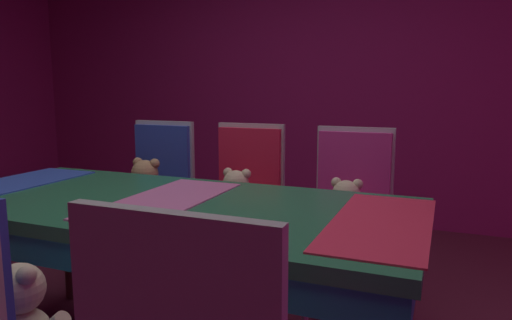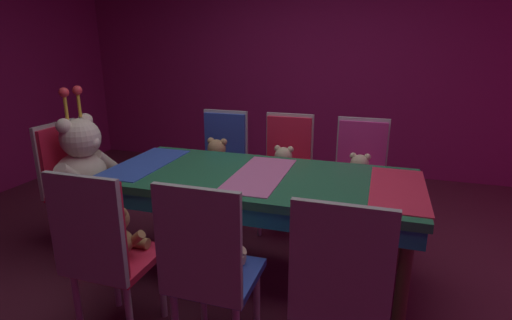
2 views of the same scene
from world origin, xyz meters
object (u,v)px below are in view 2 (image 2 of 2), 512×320
(teddy_right_0, at_px, (359,174))
(throne_chair, at_px, (68,173))
(chair_right_2, at_px, (223,155))
(teddy_left_1, at_px, (218,249))
(chair_left_0, at_px, (340,283))
(teddy_right_2, at_px, (217,159))
(king_teddy_bear, at_px, (84,160))
(chair_left_1, at_px, (206,260))
(chair_left_2, at_px, (100,244))
(chair_right_0, at_px, (360,167))
(banquet_table, at_px, (260,188))
(chair_right_1, at_px, (287,160))
(teddy_right_1, at_px, (283,166))
(teddy_left_2, at_px, (118,234))
(teddy_left_0, at_px, (344,269))

(teddy_right_0, relative_size, throne_chair, 0.31)
(teddy_right_0, xyz_separation_m, chair_right_2, (0.15, 1.19, 0.02))
(teddy_left_1, relative_size, teddy_right_0, 0.96)
(chair_left_0, relative_size, teddy_right_0, 3.26)
(teddy_right_2, height_order, king_teddy_bear, king_teddy_bear)
(chair_left_1, height_order, throne_chair, same)
(teddy_left_1, bearing_deg, chair_left_2, 105.83)
(chair_right_0, distance_m, teddy_right_2, 1.20)
(banquet_table, height_order, chair_right_1, chair_right_1)
(teddy_right_0, xyz_separation_m, throne_chair, (-0.70, 2.13, 0.02))
(teddy_left_1, distance_m, chair_right_2, 1.66)
(chair_left_1, height_order, teddy_right_1, chair_left_1)
(teddy_left_2, xyz_separation_m, teddy_right_0, (1.42, -1.16, -0.00))
(chair_left_0, xyz_separation_m, teddy_right_2, (1.53, 1.22, -0.00))
(teddy_left_0, relative_size, throne_chair, 0.30)
(banquet_table, distance_m, teddy_left_1, 0.71)
(teddy_right_0, bearing_deg, teddy_left_1, -22.96)
(teddy_left_1, xyz_separation_m, teddy_right_2, (1.40, 0.60, 0.02))
(chair_left_2, bearing_deg, chair_right_0, -34.31)
(chair_left_1, bearing_deg, teddy_left_0, -76.26)
(teddy_right_2, distance_m, throne_chair, 1.17)
(teddy_left_0, bearing_deg, chair_left_2, 98.12)
(chair_right_1, height_order, teddy_right_2, chair_right_1)
(chair_left_0, height_order, chair_right_0, same)
(chair_right_0, xyz_separation_m, chair_right_1, (0.02, 0.61, 0.00))
(chair_right_1, xyz_separation_m, throne_chair, (-0.86, 1.53, 0.00))
(teddy_right_2, bearing_deg, chair_right_2, 180.00)
(chair_right_0, bearing_deg, teddy_left_2, -36.70)
(chair_left_2, relative_size, chair_right_1, 1.00)
(chair_left_0, bearing_deg, teddy_right_1, 22.16)
(chair_right_2, height_order, throne_chair, same)
(teddy_left_0, xyz_separation_m, teddy_left_1, (-0.01, 0.62, -0.00))
(chair_left_1, bearing_deg, teddy_right_0, -21.03)
(teddy_left_0, height_order, king_teddy_bear, king_teddy_bear)
(teddy_left_1, bearing_deg, teddy_left_0, -89.29)
(banquet_table, distance_m, chair_right_0, 1.03)
(teddy_left_2, distance_m, throne_chair, 1.21)
(chair_right_1, bearing_deg, teddy_right_0, 75.21)
(teddy_left_2, bearing_deg, teddy_right_2, 1.17)
(chair_left_1, relative_size, teddy_left_2, 3.20)
(chair_right_1, relative_size, chair_right_2, 1.00)
(chair_left_0, bearing_deg, chair_right_1, 20.43)
(chair_right_0, height_order, throne_chair, same)
(chair_right_2, relative_size, teddy_right_2, 2.91)
(teddy_left_2, height_order, chair_right_0, chair_right_0)
(chair_left_2, xyz_separation_m, king_teddy_bear, (0.87, 0.81, 0.12))
(teddy_left_2, bearing_deg, teddy_right_1, -21.16)
(chair_right_1, height_order, chair_right_2, same)
(teddy_right_0, bearing_deg, teddy_right_2, -89.96)
(banquet_table, height_order, king_teddy_bear, king_teddy_bear)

